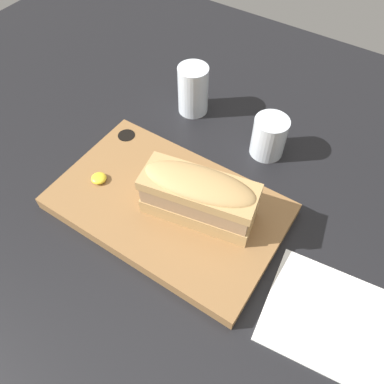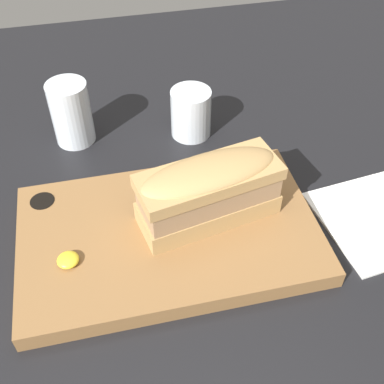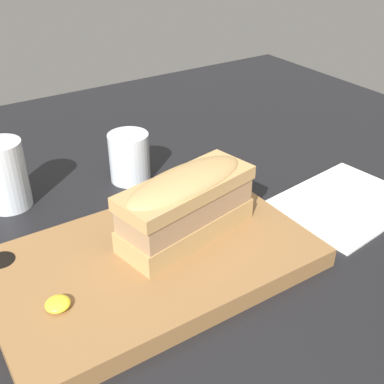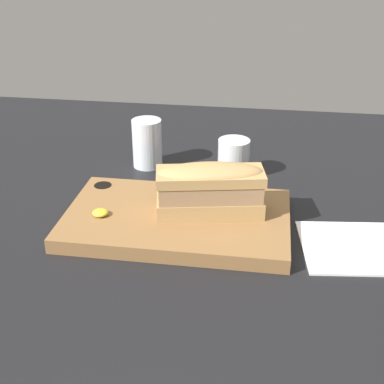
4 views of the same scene
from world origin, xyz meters
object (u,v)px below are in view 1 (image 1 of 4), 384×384
object	(u,v)px
water_glass	(193,93)
wine_glass	(269,138)
napkin	(339,322)
serving_board	(168,206)
sandwich	(199,195)

from	to	relation	value
water_glass	wine_glass	bearing A→B (deg)	-7.76
water_glass	napkin	xyz separation A→B (cm)	(43.01, -27.42, -4.36)
serving_board	water_glass	distance (cm)	27.25
serving_board	napkin	xyz separation A→B (cm)	(32.14, -2.65, -1.09)
sandwich	napkin	xyz separation A→B (cm)	(26.44, -3.60, -7.29)
serving_board	wine_glass	size ratio (longest dim) A/B	4.82
sandwich	water_glass	bearing A→B (deg)	124.82
water_glass	serving_board	bearing A→B (deg)	-66.32
sandwich	wine_glass	world-z (taller)	sandwich
serving_board	sandwich	xyz separation A→B (cm)	(5.70, 0.95, 6.20)
water_glass	sandwich	bearing A→B (deg)	-55.18
sandwich	water_glass	world-z (taller)	sandwich
sandwich	napkin	distance (cm)	27.66
wine_glass	napkin	bearing A→B (deg)	-45.98
sandwich	water_glass	distance (cm)	29.17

